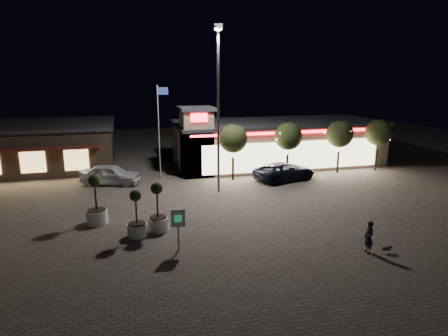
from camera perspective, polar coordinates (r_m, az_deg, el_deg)
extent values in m
plane|color=#635A50|center=(23.38, -0.92, -9.20)|extent=(90.00, 90.00, 0.00)
cube|color=gray|center=(40.51, 7.58, 3.45)|extent=(20.00, 8.00, 4.00)
cube|color=#262628|center=(40.19, 7.68, 6.47)|extent=(20.40, 8.40, 0.30)
cube|color=#FFEBBF|center=(36.93, 9.89, 1.75)|extent=(17.00, 0.12, 2.60)
cube|color=#FF1424|center=(36.53, 10.05, 5.04)|extent=(19.00, 0.10, 0.18)
cube|color=gray|center=(35.38, -3.93, 3.54)|extent=(2.60, 2.60, 5.80)
cube|color=#262628|center=(34.98, -4.01, 8.47)|extent=(3.00, 3.00, 0.30)
cube|color=#FF1424|center=(33.72, -3.57, 7.18)|extent=(1.40, 0.10, 0.70)
cube|color=#382D23|center=(42.53, -26.42, 2.62)|extent=(16.00, 10.00, 4.00)
cube|color=#262628|center=(42.23, -26.73, 5.48)|extent=(16.40, 10.40, 0.30)
cube|color=#591E19|center=(37.22, -28.18, 2.30)|extent=(14.40, 0.80, 0.15)
cube|color=#FFD072|center=(37.44, -25.63, 0.75)|extent=(2.00, 0.12, 1.80)
cube|color=#FFD072|center=(36.90, -20.31, 1.08)|extent=(2.00, 0.12, 1.80)
cylinder|color=gray|center=(29.96, -0.82, 7.74)|extent=(0.20, 0.20, 12.00)
cube|color=gray|center=(29.96, -0.86, 19.62)|extent=(0.60, 0.40, 0.35)
cube|color=white|center=(29.94, -0.86, 19.24)|extent=(0.45, 0.30, 0.08)
cylinder|color=white|center=(34.47, -9.29, 4.98)|extent=(0.10, 0.10, 8.00)
cube|color=navy|center=(34.18, -8.75, 10.83)|extent=(0.90, 0.04, 0.60)
cylinder|color=#332319|center=(34.18, 1.29, -0.10)|extent=(0.20, 0.20, 1.92)
sphere|color=#2D3819|center=(33.66, 1.31, 4.22)|extent=(2.42, 2.42, 2.42)
cylinder|color=#332319|center=(35.82, 9.01, 0.37)|extent=(0.20, 0.20, 1.92)
sphere|color=#2D3819|center=(35.32, 9.17, 4.50)|extent=(2.42, 2.42, 2.42)
cylinder|color=#332319|center=(38.06, 15.95, 0.79)|extent=(0.20, 0.20, 1.92)
sphere|color=#2D3819|center=(37.59, 16.20, 4.67)|extent=(2.42, 2.42, 2.42)
cylinder|color=#332319|center=(40.20, 20.88, 1.08)|extent=(0.20, 0.20, 1.92)
sphere|color=#2D3819|center=(39.76, 21.20, 4.76)|extent=(2.42, 2.42, 2.42)
imported|color=black|center=(34.56, 8.67, -0.44)|extent=(5.98, 3.90, 1.53)
imported|color=silver|center=(34.13, -15.88, -0.88)|extent=(5.27, 3.38, 1.67)
imported|color=black|center=(21.89, 19.99, -9.29)|extent=(0.42, 0.63, 1.71)
cube|color=#59514C|center=(22.41, 22.10, -10.59)|extent=(0.43, 0.24, 0.21)
sphere|color=#59514C|center=(22.48, 22.68, -10.33)|extent=(0.19, 0.19, 0.19)
cylinder|color=silver|center=(25.75, -17.66, -6.67)|extent=(1.27, 1.27, 0.84)
cylinder|color=black|center=(25.60, -17.73, -5.74)|extent=(1.10, 1.10, 0.06)
cylinder|color=#332319|center=(25.30, -17.89, -3.64)|extent=(0.11, 0.11, 1.90)
sphere|color=#2D3819|center=(25.06, -18.04, -1.68)|extent=(0.74, 0.74, 0.74)
cylinder|color=silver|center=(23.27, -12.29, -8.66)|extent=(1.11, 1.11, 0.74)
cylinder|color=black|center=(23.13, -12.34, -7.76)|extent=(0.96, 0.96, 0.06)
cylinder|color=#332319|center=(22.83, -12.44, -5.74)|extent=(0.09, 0.09, 1.67)
sphere|color=#2D3819|center=(22.59, -12.55, -3.86)|extent=(0.65, 0.65, 0.65)
cylinder|color=silver|center=(23.82, -9.39, -7.92)|extent=(1.19, 1.19, 0.79)
cylinder|color=black|center=(23.67, -9.43, -6.98)|extent=(1.03, 1.03, 0.06)
cylinder|color=#332319|center=(23.37, -9.52, -4.86)|extent=(0.10, 0.10, 1.79)
sphere|color=#2D3819|center=(23.12, -9.60, -2.88)|extent=(0.69, 0.69, 0.69)
cylinder|color=gray|center=(21.21, -6.50, -9.81)|extent=(0.09, 0.09, 1.33)
cube|color=white|center=(20.81, -6.58, -7.15)|extent=(0.72, 0.12, 0.94)
cube|color=#178E54|center=(20.77, -6.57, -7.19)|extent=(0.39, 0.05, 0.39)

